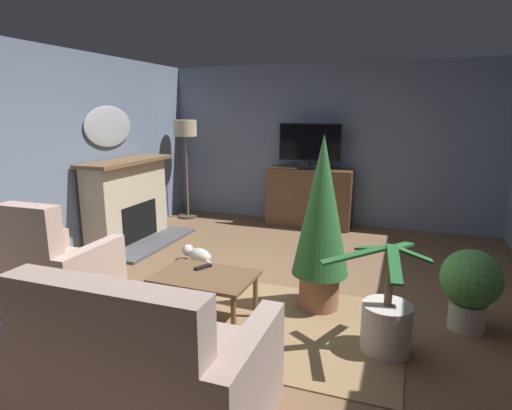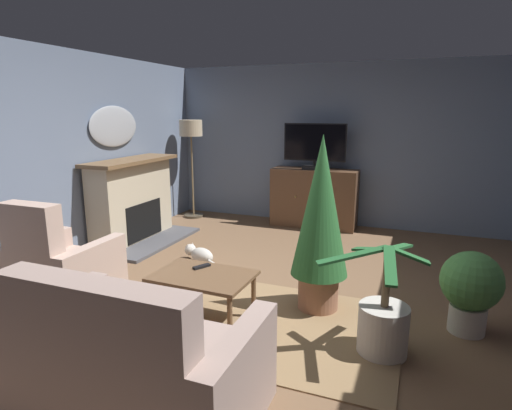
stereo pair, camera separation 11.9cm
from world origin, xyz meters
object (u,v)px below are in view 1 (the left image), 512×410
Objects in this scene: cat at (198,255)px; floor_lamp at (186,138)px; tv_cabinet at (309,199)px; armchair_near_window at (60,274)px; fireplace at (129,203)px; potted_plant_on_hearth_side at (386,323)px; potted_plant_tall_palm_by_window at (322,217)px; tv_remote at (203,267)px; wall_mirror_oval at (109,127)px; television at (310,145)px; potted_plant_leafy_by_curtain at (470,284)px; sofa_floral at (141,368)px; coffee_table at (205,281)px.

floor_lamp reaches higher than cat.
cat is 0.37× the size of floor_lamp.
armchair_near_window reaches higher than tv_cabinet.
tv_cabinet is at bearing 37.61° from fireplace.
potted_plant_on_hearth_side is 1.09m from potted_plant_tall_palm_by_window.
fireplace is at bearing 79.27° from tv_remote.
potted_plant_on_hearth_side is at bearing -42.76° from floor_lamp.
potted_plant_on_hearth_side is at bearing -23.97° from wall_mirror_oval.
armchair_near_window is at bearing -65.60° from wall_mirror_oval.
television is 3.58m from potted_plant_leafy_by_curtain.
fireplace is 1.65× the size of wall_mirror_oval.
television reaches higher than potted_plant_tall_palm_by_window.
potted_plant_tall_palm_by_window is at bearing -21.18° from fireplace.
cat is at bearing 157.29° from potted_plant_tall_palm_by_window.
wall_mirror_oval is 0.65× the size of sofa_floral.
wall_mirror_oval is 3.25m from tv_cabinet.
fireplace is at bearing 165.36° from potted_plant_leafy_by_curtain.
cat is (-0.78, 1.33, -0.30)m from coffee_table.
coffee_table is 0.53× the size of potted_plant_tall_palm_by_window.
potted_plant_on_hearth_side is (1.63, -0.08, -0.23)m from tv_remote.
potted_plant_leafy_by_curtain reaches higher than cat.
tv_cabinet is at bearing 90.00° from television.
television is at bearing 36.74° from fireplace.
potted_plant_tall_palm_by_window is (-1.29, -0.04, 0.49)m from potted_plant_leafy_by_curtain.
fireplace reaches higher than tv_cabinet.
fireplace is at bearing 108.25° from armchair_near_window.
fireplace is at bearing 127.07° from sofa_floral.
floor_lamp is (-2.92, 2.73, 0.49)m from potted_plant_tall_palm_by_window.
sofa_floral is at bearing -31.97° from armchair_near_window.
floor_lamp reaches higher than tv_cabinet.
wall_mirror_oval is at bearing 82.49° from tv_remote.
sofa_floral is 1.40× the size of armchair_near_window.
wall_mirror_oval is at bearing 166.13° from potted_plant_leafy_by_curtain.
potted_plant_on_hearth_side is 1.40× the size of cat.
armchair_near_window is at bearing -166.42° from potted_plant_leafy_by_curtain.
coffee_table is (2.35, -1.79, -1.25)m from wall_mirror_oval.
sofa_floral is at bearing -137.11° from potted_plant_on_hearth_side.
television reaches higher than potted_plant_leafy_by_curtain.
wall_mirror_oval is 3.21m from coffee_table.
television reaches higher than potted_plant_on_hearth_side.
floor_lamp is at bearing 87.16° from fireplace.
fireplace is 1.82× the size of potted_plant_on_hearth_side.
tv_cabinet is at bearing 90.38° from sofa_floral.
tv_cabinet reaches higher than tv_remote.
potted_plant_tall_palm_by_window is at bearing -43.06° from floor_lamp.
sofa_floral is at bearing -137.06° from potted_plant_leafy_by_curtain.
sofa_floral is 0.90× the size of potted_plant_tall_palm_by_window.
fireplace is 4.44m from potted_plant_leafy_by_curtain.
coffee_table is 1.22m from sofa_floral.
potted_plant_on_hearth_side is (1.40, -3.40, -1.10)m from television.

